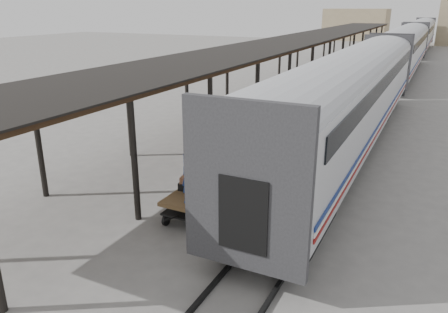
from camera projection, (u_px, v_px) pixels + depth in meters
ground at (205, 203)px, 15.20m from camera, size 160.00×160.00×0.00m
train at (403, 48)px, 41.62m from camera, size 3.45×76.01×4.01m
canopy at (308, 38)px, 35.65m from camera, size 4.90×64.30×4.15m
rails at (400, 76)px, 42.66m from camera, size 1.54×150.00×0.12m
building_left at (356, 24)px, 87.90m from camera, size 12.00×8.00×6.00m
baggage_cart at (195, 198)px, 14.03m from camera, size 1.27×2.41×0.86m
suitcase_stack at (197, 182)px, 14.21m from camera, size 1.14×1.09×0.60m
luggage_tug at (304, 90)px, 32.05m from camera, size 1.32×1.82×1.46m
porter at (191, 172)px, 12.99m from camera, size 0.64×0.81×1.94m
pedestrian at (257, 103)px, 26.46m from camera, size 1.17×0.64×1.88m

